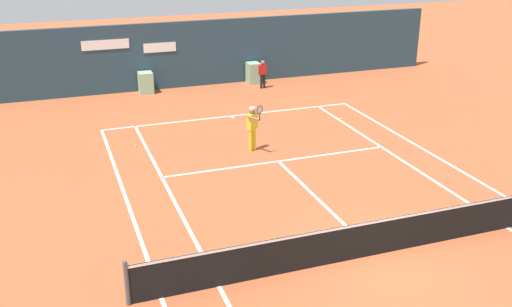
{
  "coord_description": "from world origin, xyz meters",
  "views": [
    {
      "loc": [
        -7.02,
        -10.86,
        7.64
      ],
      "look_at": [
        -1.16,
        5.43,
        0.8
      ],
      "focal_mm": 41.63,
      "sensor_mm": 36.0,
      "label": 1
    }
  ],
  "objects_px": {
    "player_on_baseline": "(253,125)",
    "ball_kid_left_post": "(263,72)",
    "tennis_ball_mid_court": "(341,119)",
    "tennis_ball_near_service_line": "(136,146)"
  },
  "relations": [
    {
      "from": "player_on_baseline",
      "to": "ball_kid_left_post",
      "type": "height_order",
      "value": "player_on_baseline"
    },
    {
      "from": "ball_kid_left_post",
      "to": "tennis_ball_near_service_line",
      "type": "bearing_deg",
      "value": 35.64
    },
    {
      "from": "player_on_baseline",
      "to": "ball_kid_left_post",
      "type": "distance_m",
      "value": 8.41
    },
    {
      "from": "ball_kid_left_post",
      "to": "player_on_baseline",
      "type": "bearing_deg",
      "value": 62.91
    },
    {
      "from": "player_on_baseline",
      "to": "tennis_ball_mid_court",
      "type": "distance_m",
      "value": 5.15
    },
    {
      "from": "ball_kid_left_post",
      "to": "tennis_ball_mid_court",
      "type": "height_order",
      "value": "ball_kid_left_post"
    },
    {
      "from": "ball_kid_left_post",
      "to": "tennis_ball_near_service_line",
      "type": "xyz_separation_m",
      "value": [
        -7.1,
        -5.95,
        -0.75
      ]
    },
    {
      "from": "ball_kid_left_post",
      "to": "tennis_ball_mid_court",
      "type": "relative_size",
      "value": 20.1
    },
    {
      "from": "player_on_baseline",
      "to": "tennis_ball_mid_court",
      "type": "bearing_deg",
      "value": 176.81
    },
    {
      "from": "player_on_baseline",
      "to": "ball_kid_left_post",
      "type": "xyz_separation_m",
      "value": [
        3.26,
        7.75,
        -0.18
      ]
    }
  ]
}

